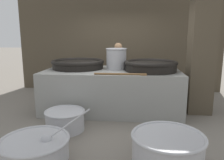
{
  "coord_description": "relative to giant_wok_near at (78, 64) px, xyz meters",
  "views": [
    {
      "loc": [
        0.5,
        -4.96,
        1.69
      ],
      "look_at": [
        0.0,
        0.0,
        0.71
      ],
      "focal_mm": 35.0,
      "sensor_mm": 36.0,
      "label": 1
    }
  ],
  "objects": [
    {
      "name": "prep_bowl_vegetables",
      "position": [
        -0.01,
        -2.44,
        -0.89
      ],
      "size": [
        1.26,
        0.98,
        0.72
      ],
      "color": "#B7B7BC",
      "rests_on": "ground_plane"
    },
    {
      "name": "cook",
      "position": [
        0.9,
        0.88,
        -0.23
      ],
      "size": [
        0.44,
        0.61,
        1.54
      ],
      "rotation": [
        0.0,
        0.0,
        3.39
      ],
      "color": "#9E7551",
      "rests_on": "ground_plane"
    },
    {
      "name": "support_pillar",
      "position": [
        2.81,
        -0.14,
        0.84
      ],
      "size": [
        0.52,
        0.52,
        3.81
      ],
      "primitive_type": "cube",
      "color": "#4C4233",
      "rests_on": "ground_plane"
    },
    {
      "name": "ground_plane",
      "position": [
        0.84,
        -0.16,
        -1.06
      ],
      "size": [
        60.0,
        60.0,
        0.0
      ],
      "primitive_type": "plane",
      "color": "slate"
    },
    {
      "name": "prep_bowl_meat",
      "position": [
        1.81,
        -2.4,
        -0.82
      ],
      "size": [
        0.98,
        0.98,
        0.44
      ],
      "color": "#B7B7BC",
      "rests_on": "ground_plane"
    },
    {
      "name": "back_wall",
      "position": [
        0.84,
        1.91,
        0.84
      ],
      "size": [
        6.4,
        0.24,
        3.81
      ],
      "primitive_type": "cube",
      "color": "#4C4233",
      "rests_on": "ground_plane"
    },
    {
      "name": "stock_pot",
      "position": [
        0.93,
        -0.05,
        0.14
      ],
      "size": [
        0.5,
        0.5,
        0.49
      ],
      "color": "#9E9EA3",
      "rests_on": "hearth_platform"
    },
    {
      "name": "giant_wok_far",
      "position": [
        1.72,
        -0.27,
        0.01
      ],
      "size": [
        1.16,
        1.16,
        0.23
      ],
      "color": "black",
      "rests_on": "hearth_platform"
    },
    {
      "name": "hearth_platform",
      "position": [
        0.84,
        -0.16,
        -0.59
      ],
      "size": [
        3.08,
        1.53,
        0.95
      ],
      "color": "gray",
      "rests_on": "ground_plane"
    },
    {
      "name": "stirring_paddle",
      "position": [
        1.13,
        -0.83,
        -0.1
      ],
      "size": [
        1.05,
        0.1,
        0.04
      ],
      "rotation": [
        0.0,
        0.0,
        0.01
      ],
      "color": "brown",
      "rests_on": "hearth_platform"
    },
    {
      "name": "prep_bowl_extra",
      "position": [
        0.1,
        -1.44,
        -0.86
      ],
      "size": [
        0.73,
        0.73,
        0.38
      ],
      "color": "#B7B7BC",
      "rests_on": "ground_plane"
    },
    {
      "name": "giant_wok_near",
      "position": [
        0.0,
        0.0,
        0.0
      ],
      "size": [
        1.26,
        1.26,
        0.21
      ],
      "color": "black",
      "rests_on": "hearth_platform"
    }
  ]
}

